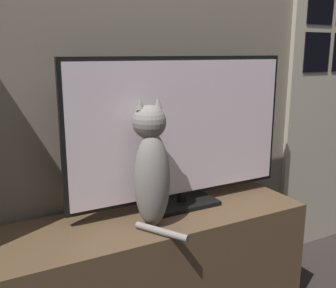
# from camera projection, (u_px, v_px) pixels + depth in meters

# --- Properties ---
(wall_back) EXTENTS (4.80, 0.05, 2.60)m
(wall_back) POSITION_uv_depth(u_px,v_px,m) (129.00, 34.00, 1.77)
(wall_back) COLOR #756B5B
(wall_back) RESTS_ON ground_plane
(tv_stand) EXTENTS (1.36, 0.44, 0.52)m
(tv_stand) POSITION_uv_depth(u_px,v_px,m) (157.00, 269.00, 1.78)
(tv_stand) COLOR brown
(tv_stand) RESTS_ON ground_plane
(tv) EXTENTS (1.08, 0.19, 0.68)m
(tv) POSITION_uv_depth(u_px,v_px,m) (182.00, 132.00, 1.77)
(tv) COLOR black
(tv) RESTS_ON tv_stand
(cat) EXTENTS (0.16, 0.30, 0.53)m
(cat) POSITION_uv_depth(u_px,v_px,m) (151.00, 168.00, 1.57)
(cat) COLOR gray
(cat) RESTS_ON tv_stand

